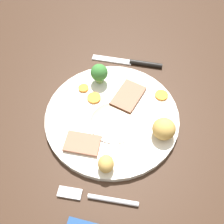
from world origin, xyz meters
TOP-DOWN VIEW (x-y plane):
  - dining_table at (0.00, 0.00)cm, footprint 120.00×84.00cm
  - dinner_plate at (-3.03, -2.39)cm, footprint 29.65×29.65cm
  - gravy_pool at (-5.06, -3.19)cm, footprint 10.43×10.43cm
  - meat_slice_main at (2.42, -5.25)cm, footprint 9.64×7.88cm
  - meat_slice_under at (-11.32, 2.32)cm, footprint 4.79×7.25cm
  - roast_potato_left at (-6.17, -13.65)cm, footprint 4.89×4.94cm
  - roast_potato_right at (-15.37, -3.34)cm, footprint 4.05×3.76cm
  - carrot_coin_front at (0.68, 2.44)cm, footprint 3.14×3.14cm
  - carrot_coin_back at (3.09, 5.50)cm, footprint 2.40×2.40cm
  - carrot_coin_side at (4.08, -12.82)cm, footprint 3.01×3.01cm
  - broccoli_floret at (6.12, 2.21)cm, footprint 4.05×4.05cm
  - fork at (-21.13, -2.28)cm, footprint 2.02×15.26cm
  - knife at (14.76, -4.98)cm, footprint 2.05×18.54cm

SIDE VIEW (x-z plane):
  - dining_table at x=0.00cm, z-range 0.00..3.60cm
  - fork at x=-21.13cm, z-range 3.54..4.44cm
  - knife at x=14.76cm, z-range 3.45..4.65cm
  - dinner_plate at x=-3.03cm, z-range 3.60..5.00cm
  - gravy_pool at x=-5.06cm, z-range 5.00..5.30cm
  - carrot_coin_side at x=4.08cm, z-range 5.00..5.46cm
  - carrot_coin_front at x=0.68cm, z-range 5.00..5.50cm
  - carrot_coin_back at x=3.09cm, z-range 5.00..5.51cm
  - meat_slice_main at x=2.42cm, z-range 5.00..5.80cm
  - meat_slice_under at x=-11.32cm, z-range 5.00..5.80cm
  - roast_potato_right at x=-15.37cm, z-range 5.00..8.29cm
  - roast_potato_left at x=-6.17cm, z-range 5.00..9.38cm
  - broccoli_floret at x=6.12cm, z-range 5.33..10.35cm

